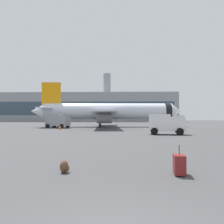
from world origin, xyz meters
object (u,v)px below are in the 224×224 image
airplane_at_gate (108,111)px  rolling_suitcase (179,164)px  service_truck (57,120)px  cargo_van (166,123)px  safety_cone_mid (176,127)px  safety_cone_near (60,127)px  safety_cone_far (117,124)px  traveller_backpack (64,167)px  fuel_truck (170,119)px  safety_cone_outer (58,125)px

airplane_at_gate → rolling_suitcase: 43.86m
service_truck → cargo_van: size_ratio=1.12×
safety_cone_mid → rolling_suitcase: bearing=-104.4°
safety_cone_near → service_truck: bearing=110.1°
rolling_suitcase → safety_cone_far: bearing=92.9°
service_truck → traveller_backpack: 38.27m
cargo_van → safety_cone_mid: bearing=71.8°
service_truck → traveller_backpack: size_ratio=10.94×
rolling_suitcase → fuel_truck: bearing=77.2°
safety_cone_outer → traveller_backpack: safety_cone_outer is taller
safety_cone_mid → rolling_suitcase: (-9.57, -37.29, 0.07)m
traveller_backpack → fuel_truck: bearing=71.9°
safety_cone_outer → rolling_suitcase: bearing=-69.5°
safety_cone_far → safety_cone_outer: safety_cone_outer is taller
safety_cone_near → safety_cone_mid: safety_cone_near is taller
safety_cone_far → rolling_suitcase: (2.69, -52.39, 0.06)m
airplane_at_gate → rolling_suitcase: bearing=-83.7°
traveller_backpack → safety_cone_near: bearing=105.3°
service_truck → fuel_truck: bearing=16.6°
airplane_at_gate → fuel_truck: bearing=3.6°
service_truck → safety_cone_far: 19.72m
airplane_at_gate → cargo_van: bearing=-69.8°
fuel_truck → safety_cone_near: fuel_truck is taller
airplane_at_gate → safety_cone_far: (2.09, 8.91, -3.33)m
safety_cone_near → traveller_backpack: safety_cone_near is taller
fuel_truck → airplane_at_gate: bearing=-176.4°
fuel_truck → cargo_van: 25.25m
airplane_at_gate → traveller_backpack: airplane_at_gate is taller
safety_cone_near → safety_cone_far: safety_cone_near is taller
cargo_van → fuel_truck: bearing=75.7°
safety_cone_near → rolling_suitcase: (12.79, -31.15, -0.01)m
safety_cone_outer → traveller_backpack: bearing=-74.3°
fuel_truck → safety_cone_near: (-22.89, -13.27, -1.37)m
safety_cone_mid → traveller_backpack: 39.62m
fuel_truck → safety_cone_near: bearing=-149.9°
airplane_at_gate → fuel_truck: size_ratio=5.68×
cargo_van → safety_cone_far: (-6.56, 32.43, -1.12)m
cargo_van → traveller_backpack: cargo_van is taller
service_truck → cargo_van: service_truck is taller
cargo_van → safety_cone_mid: cargo_van is taller
safety_cone_mid → rolling_suitcase: 38.50m
fuel_truck → safety_cone_far: fuel_truck is taller
safety_cone_near → traveller_backpack: bearing=-74.7°
airplane_at_gate → traveller_backpack: (0.45, -43.29, -3.42)m
airplane_at_gate → service_truck: airplane_at_gate is taller
airplane_at_gate → safety_cone_mid: bearing=-23.3°
fuel_truck → safety_cone_mid: (-0.53, -7.13, -1.45)m
safety_cone_mid → traveller_backpack: size_ratio=1.38×
fuel_truck → safety_cone_near: 26.50m
airplane_at_gate → safety_cone_mid: airplane_at_gate is taller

